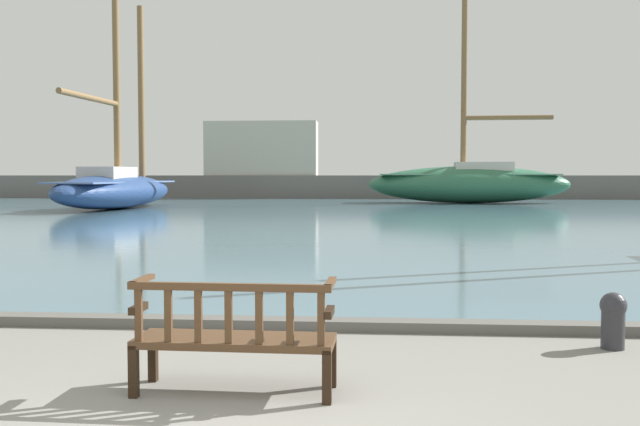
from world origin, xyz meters
The scene contains 7 objects.
harbor_water centered at (0.00, 44.00, 0.04)m, with size 100.00×80.00×0.08m, color slate.
quay_edge_kerb centered at (0.00, 3.85, 0.06)m, with size 40.00×0.30×0.12m, color #5B5954.
park_bench centered at (-0.02, 1.43, 0.47)m, with size 1.61×0.56×0.92m.
sailboat_nearest_port centered at (-11.92, 30.60, 1.25)m, with size 4.08×11.82×15.36m.
sailboat_far_starboard centered at (6.67, 39.34, 1.37)m, with size 12.10×4.08×14.29m.
mooring_bollard centered at (3.50, 3.19, 0.32)m, with size 0.26×0.26×0.57m.
far_breakwater centered at (-1.63, 47.81, 1.51)m, with size 53.88×2.40×5.69m.
Camera 1 is at (1.11, -4.13, 1.75)m, focal length 40.00 mm.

